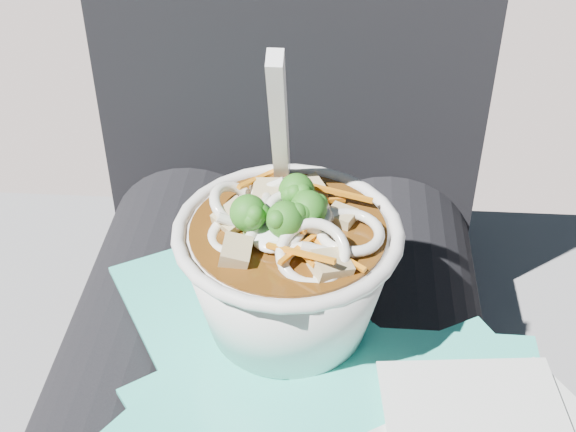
{
  "coord_description": "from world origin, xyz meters",
  "views": [
    {
      "loc": [
        0.05,
        -0.38,
        0.99
      ],
      "look_at": [
        0.01,
        0.02,
        0.68
      ],
      "focal_mm": 50.0,
      "sensor_mm": 36.0,
      "label": 1
    }
  ],
  "objects": [
    {
      "name": "udon_bowl",
      "position": [
        0.01,
        0.03,
        0.65
      ],
      "size": [
        0.15,
        0.15,
        0.2
      ],
      "color": "silver",
      "rests_on": "plastic_bag"
    },
    {
      "name": "plastic_bag",
      "position": [
        0.05,
        -0.04,
        0.58
      ],
      "size": [
        0.37,
        0.36,
        0.01
      ],
      "color": "#2EC0A9",
      "rests_on": "lap"
    },
    {
      "name": "person_body",
      "position": [
        0.0,
        0.09,
        0.53
      ],
      "size": [
        0.34,
        0.94,
        0.97
      ],
      "color": "black",
      "rests_on": "ground"
    }
  ]
}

